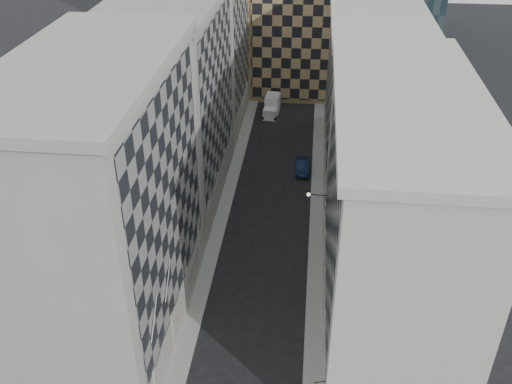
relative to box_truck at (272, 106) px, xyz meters
The scene contains 12 objects.
sidewalk_west 26.86m from the box_truck, 96.99° to the right, with size 1.50×100.00×0.15m, color gray.
sidewalk_east 27.62m from the box_truck, 74.80° to the right, with size 1.50×100.00×0.15m, color gray.
bldg_left_a 47.69m from the box_truck, 101.03° to the right, with size 10.80×22.80×23.70m.
bldg_left_b 27.21m from the box_truck, 110.62° to the right, with size 10.80×22.80×22.70m.
bldg_left_c 13.21m from the box_truck, 169.59° to the right, with size 10.80×22.80×21.70m.
bldg_right_a 44.52m from the box_truck, 72.83° to the right, with size 10.80×26.80×20.70m.
bldg_right_b 21.33m from the box_truck, 48.65° to the right, with size 10.80×28.80×19.70m.
tan_block 14.51m from the box_truck, 70.51° to the left, with size 16.80×14.80×18.80m.
flagpoles_left 51.24m from the box_truck, 94.42° to the right, with size 0.10×6.33×2.33m.
bracket_lamp 33.62m from the box_truck, 78.97° to the right, with size 1.98×0.36×0.36m.
box_truck is the anchor object (origin of this frame).
dark_car 18.09m from the box_truck, 73.12° to the right, with size 1.55×4.45×1.47m, color #10203D.
Camera 1 is at (4.00, -23.53, 35.92)m, focal length 40.00 mm.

